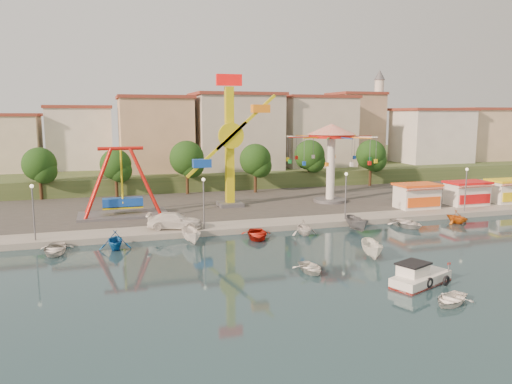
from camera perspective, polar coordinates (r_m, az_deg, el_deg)
name	(u,v)px	position (r m, az deg, el deg)	size (l,w,h in m)	color
ground	(330,263)	(42.18, 8.44, -8.08)	(200.00, 200.00, 0.00)	#142937
quay_deck	(196,174)	(100.61, -6.86, 2.02)	(200.00, 100.00, 0.60)	#9E998E
asphalt_pad	(237,198)	(69.61, -2.18, -0.73)	(90.00, 28.00, 0.01)	#4C4944
hill_terrace	(192,166)	(105.38, -7.35, 2.98)	(200.00, 60.00, 3.00)	#384C26
pirate_ship_ride	(122,183)	(59.07, -15.07, 0.95)	(10.00, 5.00, 8.00)	#59595E
kamikaze_tower	(233,145)	(62.78, -2.63, 5.41)	(7.73, 3.10, 16.50)	#59595E
wave_swinger	(331,145)	(66.74, 8.58, 5.32)	(11.60, 11.60, 10.40)	#59595E
booth_left	(417,196)	(65.40, 17.91, -0.40)	(5.40, 3.78, 3.08)	white
booth_mid	(467,193)	(69.94, 22.96, -0.10)	(5.40, 3.78, 3.08)	white
booth_right	(508,191)	(74.34, 26.88, 0.14)	(5.40, 3.78, 3.08)	white
lamp_post_0	(34,214)	(50.61, -24.07, -2.30)	(0.14, 0.14, 5.00)	#59595E
lamp_post_1	(204,205)	(51.09, -5.98, -1.46)	(0.14, 0.14, 5.00)	#59595E
lamp_post_2	(346,197)	(56.31, 10.21, -0.59)	(0.14, 0.14, 5.00)	#59595E
lamp_post_3	(466,191)	(65.15, 22.83, 0.13)	(0.14, 0.14, 5.00)	#59595E
tree_0	(39,164)	(74.12, -23.53, 2.92)	(4.60, 4.60, 7.19)	#382314
tree_1	(116,165)	(72.95, -15.75, 3.02)	(4.35, 4.35, 6.80)	#382314
tree_2	(187,158)	(73.35, -7.92, 3.87)	(5.02, 5.02, 7.85)	#382314
tree_3	(255,160)	(74.22, -0.08, 3.73)	(4.68, 4.68, 7.32)	#382314
tree_4	(310,155)	(80.43, 6.15, 4.22)	(4.86, 4.86, 7.60)	#382314
tree_5	(371,155)	(83.28, 13.00, 4.17)	(4.83, 4.83, 7.54)	#382314
building_1	(79,144)	(87.95, -19.54, 5.18)	(12.33, 9.01, 8.63)	silver
building_2	(159,135)	(88.88, -11.03, 6.40)	(11.95, 9.28, 11.23)	tan
building_3	(240,141)	(88.36, -1.82, 5.88)	(12.59, 10.50, 9.20)	beige
building_4	(304,139)	(95.93, 5.47, 6.10)	(10.75, 9.23, 9.24)	beige
building_5	(371,133)	(100.09, 13.00, 6.59)	(12.77, 10.96, 11.21)	tan
building_6	(428,130)	(105.17, 19.05, 6.75)	(8.23, 8.98, 12.36)	silver
building_7	(461,137)	(116.38, 22.33, 5.84)	(11.59, 10.93, 8.76)	beige
minaret	(378,113)	(105.02, 13.80, 8.81)	(2.80, 2.80, 18.00)	silver
cabin_motorboat	(419,278)	(38.53, 18.15, -9.34)	(5.49, 3.81, 1.81)	white
rowboat_a	(310,268)	(39.70, 6.25, -8.62)	(2.28, 3.19, 0.66)	white
rowboat_b	(450,299)	(35.50, 21.33, -11.34)	(2.29, 3.21, 0.66)	white
skiff	(372,249)	(44.17, 13.14, -6.41)	(1.48, 3.94, 1.52)	white
van	(175,221)	(51.93, -9.26, -3.26)	(2.28, 5.61, 1.63)	white
moored_boat_0	(55,249)	(47.86, -22.02, -6.07)	(2.90, 4.06, 0.84)	silver
moored_boat_1	(115,240)	(47.54, -15.80, -5.29)	(2.84, 3.29, 1.73)	#1258A6
moored_boat_2	(191,236)	(48.17, -7.39, -4.97)	(1.48, 3.94, 1.52)	white
moored_boat_3	(257,234)	(49.71, 0.10, -4.84)	(3.01, 4.22, 0.87)	#B31A0E
moored_boat_4	(304,227)	(51.30, 5.50, -4.03)	(2.62, 3.03, 1.60)	silver
moored_boat_5	(357,224)	(53.86, 11.46, -3.56)	(1.53, 4.08, 1.58)	slate
moored_boat_6	(407,223)	(57.07, 16.89, -3.43)	(3.03, 4.24, 0.88)	white
moored_boat_7	(457,217)	(60.81, 21.98, -2.64)	(2.49, 2.89, 1.52)	#CA5B11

